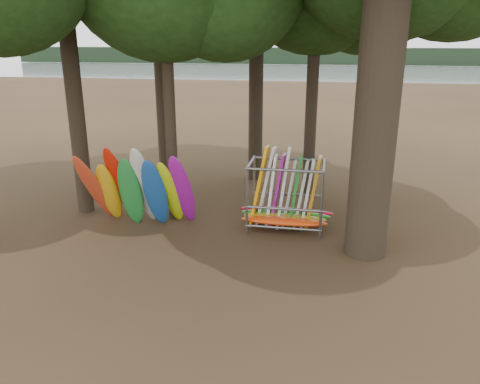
# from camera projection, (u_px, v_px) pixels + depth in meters

# --- Properties ---
(ground) EXTENTS (120.00, 120.00, 0.00)m
(ground) POSITION_uv_depth(u_px,v_px,m) (206.00, 250.00, 14.12)
(ground) COLOR #47331E
(ground) RESTS_ON ground
(lake) EXTENTS (160.00, 160.00, 0.00)m
(lake) POSITION_uv_depth(u_px,v_px,m) (305.00, 81.00, 70.20)
(lake) COLOR gray
(lake) RESTS_ON ground
(far_shore) EXTENTS (160.00, 4.00, 4.00)m
(far_shore) POSITION_uv_depth(u_px,v_px,m) (315.00, 56.00, 116.32)
(far_shore) COLOR black
(far_shore) RESTS_ON ground
(kayak_row) EXTENTS (3.79, 2.17, 3.04)m
(kayak_row) POSITION_uv_depth(u_px,v_px,m) (139.00, 190.00, 15.43)
(kayak_row) COLOR red
(kayak_row) RESTS_ON ground
(storage_rack) EXTENTS (3.21, 1.53, 2.79)m
(storage_rack) POSITION_uv_depth(u_px,v_px,m) (286.00, 198.00, 15.46)
(storage_rack) COLOR slate
(storage_rack) RESTS_ON ground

